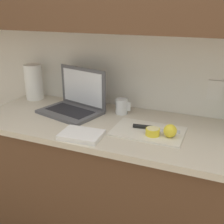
# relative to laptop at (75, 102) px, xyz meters

# --- Properties ---
(wall_back) EXTENTS (5.20, 0.38, 2.60)m
(wall_back) POSITION_rel_laptop_xyz_m (0.65, 0.15, 0.59)
(wall_back) COLOR white
(wall_back) RESTS_ON ground_plane
(counter_unit) EXTENTS (2.37, 0.65, 0.91)m
(counter_unit) POSITION_rel_laptop_xyz_m (0.67, -0.10, -0.51)
(counter_unit) COLOR brown
(counter_unit) RESTS_ON ground_plane
(laptop) EXTENTS (0.44, 0.36, 0.28)m
(laptop) POSITION_rel_laptop_xyz_m (0.00, 0.00, 0.00)
(laptop) COLOR #515156
(laptop) RESTS_ON counter_unit
(cutting_board) EXTENTS (0.39, 0.26, 0.01)m
(cutting_board) POSITION_rel_laptop_xyz_m (0.53, -0.13, -0.06)
(cutting_board) COLOR silver
(cutting_board) RESTS_ON counter_unit
(knife) EXTENTS (0.26, 0.06, 0.02)m
(knife) POSITION_rel_laptop_xyz_m (0.53, -0.11, -0.05)
(knife) COLOR silver
(knife) RESTS_ON cutting_board
(lemon_half_cut) EXTENTS (0.08, 0.08, 0.04)m
(lemon_half_cut) POSITION_rel_laptop_xyz_m (0.57, -0.17, -0.04)
(lemon_half_cut) COLOR yellow
(lemon_half_cut) RESTS_ON cutting_board
(lemon_whole_beside) EXTENTS (0.07, 0.07, 0.07)m
(lemon_whole_beside) POSITION_rel_laptop_xyz_m (0.66, -0.16, -0.02)
(lemon_whole_beside) COLOR yellow
(lemon_whole_beside) RESTS_ON cutting_board
(measuring_cup) EXTENTS (0.10, 0.08, 0.10)m
(measuring_cup) POSITION_rel_laptop_xyz_m (0.30, 0.08, -0.02)
(measuring_cup) COLOR silver
(measuring_cup) RESTS_ON counter_unit
(paper_towel_roll) EXTENTS (0.13, 0.13, 0.26)m
(paper_towel_roll) POSITION_rel_laptop_xyz_m (-0.41, 0.12, 0.06)
(paper_towel_roll) COLOR white
(paper_towel_roll) RESTS_ON counter_unit
(dish_towel) EXTENTS (0.23, 0.17, 0.02)m
(dish_towel) POSITION_rel_laptop_xyz_m (0.22, -0.33, -0.05)
(dish_towel) COLOR white
(dish_towel) RESTS_ON counter_unit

